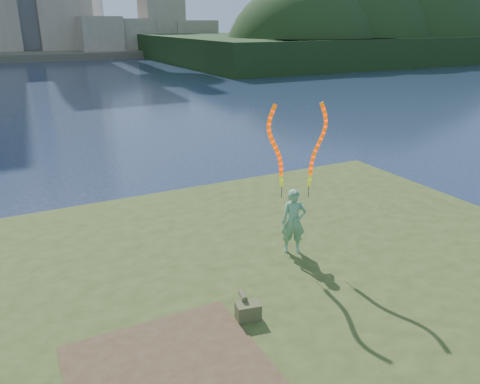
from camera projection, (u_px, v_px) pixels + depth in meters
ground at (214, 289)px, 11.58m from camera, size 320.00×320.00×0.00m
grassy_knoll at (260, 328)px, 9.54m from camera, size 20.00×18.00×0.80m
dirt_patch at (170, 372)px, 7.68m from camera, size 3.20×3.00×0.02m
far_shore at (14, 52)px, 90.74m from camera, size 320.00×40.00×1.20m
wooded_hill at (374, 56)px, 87.14m from camera, size 78.00×50.00×63.00m
woman_with_ribbons at (295, 199)px, 11.27m from camera, size 1.87×0.89×4.02m
canvas_bag at (248, 310)px, 9.04m from camera, size 0.51×0.58×0.44m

